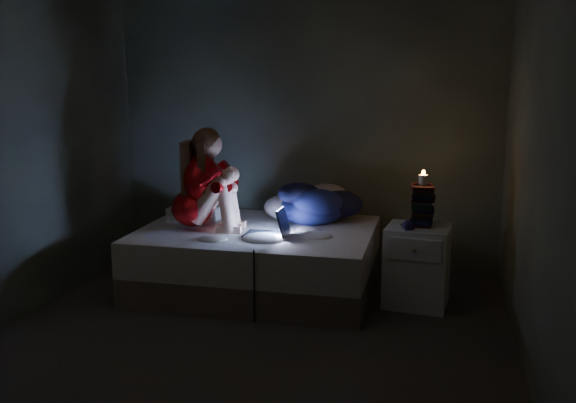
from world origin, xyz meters
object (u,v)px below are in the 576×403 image
(laptop, at_px, (266,221))
(nightstand, at_px, (417,266))
(bed, at_px, (258,259))
(candle, at_px, (423,181))
(phone, at_px, (408,227))
(woman, at_px, (192,179))

(laptop, relative_size, nightstand, 0.54)
(bed, relative_size, laptop, 5.63)
(candle, height_order, phone, candle)
(laptop, distance_m, candle, 1.29)
(bed, xyz_separation_m, woman, (-0.52, -0.15, 0.70))
(bed, height_order, nightstand, nightstand)
(woman, xyz_separation_m, nightstand, (1.86, 0.06, -0.64))
(bed, distance_m, laptop, 0.47)
(bed, bearing_deg, phone, -6.47)
(bed, xyz_separation_m, laptop, (0.14, -0.23, 0.39))
(bed, bearing_deg, candle, -1.23)
(woman, bearing_deg, bed, 11.08)
(bed, distance_m, candle, 1.54)
(bed, xyz_separation_m, phone, (1.26, -0.14, 0.38))
(laptop, height_order, candle, candle)
(nightstand, xyz_separation_m, candle, (0.02, 0.06, 0.67))
(laptop, bearing_deg, nightstand, 7.38)
(laptop, bearing_deg, bed, 121.03)
(bed, xyz_separation_m, nightstand, (1.34, -0.09, 0.05))
(bed, relative_size, nightstand, 3.02)
(laptop, bearing_deg, phone, 5.03)
(woman, distance_m, phone, 1.81)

